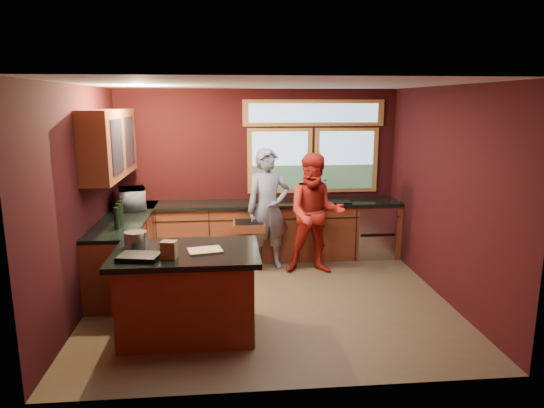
{
  "coord_description": "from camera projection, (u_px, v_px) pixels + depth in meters",
  "views": [
    {
      "loc": [
        -0.51,
        -5.83,
        2.51
      ],
      "look_at": [
        0.07,
        0.4,
        1.18
      ],
      "focal_mm": 32.0,
      "sensor_mm": 36.0,
      "label": 1
    }
  ],
  "objects": [
    {
      "name": "back_counter",
      "position": [
        272.0,
        230.0,
        7.82
      ],
      "size": [
        4.5,
        0.64,
        0.93
      ],
      "color": "maroon",
      "rests_on": "floor"
    },
    {
      "name": "paper_towel",
      "position": [
        272.0,
        193.0,
        7.69
      ],
      "size": [
        0.12,
        0.12,
        0.28
      ],
      "primitive_type": "cylinder",
      "color": "silver",
      "rests_on": "back_counter"
    },
    {
      "name": "black_tray",
      "position": [
        139.0,
        257.0,
        4.88
      ],
      "size": [
        0.44,
        0.35,
        0.05
      ],
      "primitive_type": "cube",
      "rotation": [
        0.0,
        0.0,
        -0.19
      ],
      "color": "black",
      "rests_on": "island"
    },
    {
      "name": "left_counter",
      "position": [
        126.0,
        249.0,
        6.79
      ],
      "size": [
        0.64,
        2.3,
        0.93
      ],
      "color": "maroon",
      "rests_on": "floor"
    },
    {
      "name": "potted_plant",
      "position": [
        318.0,
        189.0,
        7.8
      ],
      "size": [
        0.33,
        0.29,
        0.37
      ],
      "primitive_type": "imported",
      "color": "#999999",
      "rests_on": "back_counter"
    },
    {
      "name": "person_red",
      "position": [
        315.0,
        214.0,
        7.08
      ],
      "size": [
        0.93,
        0.76,
        1.78
      ],
      "primitive_type": "imported",
      "rotation": [
        0.0,
        0.0,
        -0.1
      ],
      "color": "#A61D13",
      "rests_on": "floor"
    },
    {
      "name": "room_shell",
      "position": [
        220.0,
        158.0,
        6.13
      ],
      "size": [
        4.52,
        4.02,
        2.71
      ],
      "color": "black",
      "rests_on": "ground"
    },
    {
      "name": "cutting_board",
      "position": [
        205.0,
        250.0,
        5.13
      ],
      "size": [
        0.4,
        0.32,
        0.02
      ],
      "primitive_type": "cube",
      "rotation": [
        0.0,
        0.0,
        0.22
      ],
      "color": "tan",
      "rests_on": "island"
    },
    {
      "name": "stock_pot",
      "position": [
        136.0,
        240.0,
        5.24
      ],
      "size": [
        0.24,
        0.24,
        0.18
      ],
      "primitive_type": "cylinder",
      "color": "#ABAAAF",
      "rests_on": "island"
    },
    {
      "name": "microwave",
      "position": [
        133.0,
        199.0,
        7.2
      ],
      "size": [
        0.49,
        0.63,
        0.31
      ],
      "primitive_type": "imported",
      "rotation": [
        0.0,
        0.0,
        1.8
      ],
      "color": "#999999",
      "rests_on": "left_counter"
    },
    {
      "name": "floor",
      "position": [
        269.0,
        300.0,
        6.24
      ],
      "size": [
        4.5,
        4.5,
        0.0
      ],
      "primitive_type": "plane",
      "color": "brown",
      "rests_on": "ground"
    },
    {
      "name": "island",
      "position": [
        188.0,
        292.0,
        5.26
      ],
      "size": [
        1.55,
        1.05,
        0.95
      ],
      "color": "maroon",
      "rests_on": "floor"
    },
    {
      "name": "person_grey",
      "position": [
        268.0,
        209.0,
        7.28
      ],
      "size": [
        0.73,
        0.54,
        1.83
      ],
      "primitive_type": "imported",
      "rotation": [
        0.0,
        0.0,
        0.17
      ],
      "color": "slate",
      "rests_on": "floor"
    },
    {
      "name": "paper_bag",
      "position": [
        169.0,
        250.0,
        4.89
      ],
      "size": [
        0.17,
        0.15,
        0.18
      ],
      "primitive_type": "cube",
      "rotation": [
        0.0,
        0.0,
        -0.19
      ],
      "color": "brown",
      "rests_on": "island"
    }
  ]
}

